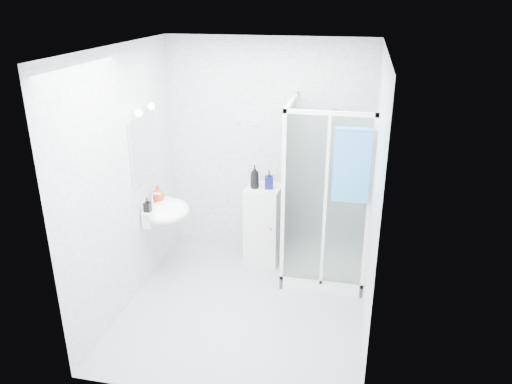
% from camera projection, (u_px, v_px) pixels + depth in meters
% --- Properties ---
extents(room, '(2.40, 2.60, 2.60)m').
position_uv_depth(room, '(243.00, 190.00, 4.70)').
color(room, white).
rests_on(room, ground).
extents(shower_enclosure, '(0.90, 0.95, 2.00)m').
position_uv_depth(shower_enclosure, '(318.00, 241.00, 5.58)').
color(shower_enclosure, white).
rests_on(shower_enclosure, ground).
extents(wall_basin, '(0.46, 0.56, 0.35)m').
position_uv_depth(wall_basin, '(166.00, 211.00, 5.48)').
color(wall_basin, white).
rests_on(wall_basin, ground).
extents(mirror, '(0.02, 0.60, 0.70)m').
position_uv_depth(mirror, '(143.00, 149.00, 5.26)').
color(mirror, white).
rests_on(mirror, room).
extents(vanity_lights, '(0.10, 0.40, 0.08)m').
position_uv_depth(vanity_lights, '(145.00, 110.00, 5.09)').
color(vanity_lights, silver).
rests_on(vanity_lights, room).
extents(wall_hooks, '(0.23, 0.06, 0.03)m').
position_uv_depth(wall_hooks, '(247.00, 124.00, 5.76)').
color(wall_hooks, silver).
rests_on(wall_hooks, room).
extents(storage_cabinet, '(0.42, 0.43, 0.95)m').
position_uv_depth(storage_cabinet, '(263.00, 224.00, 5.91)').
color(storage_cabinet, silver).
rests_on(storage_cabinet, ground).
extents(hand_towel, '(0.35, 0.05, 0.75)m').
position_uv_depth(hand_towel, '(352.00, 164.00, 4.76)').
color(hand_towel, teal).
rests_on(hand_towel, shower_enclosure).
extents(shampoo_bottle_a, '(0.13, 0.13, 0.27)m').
position_uv_depth(shampoo_bottle_a, '(255.00, 177.00, 5.66)').
color(shampoo_bottle_a, black).
rests_on(shampoo_bottle_a, storage_cabinet).
extents(shampoo_bottle_b, '(0.11, 0.11, 0.21)m').
position_uv_depth(shampoo_bottle_b, '(269.00, 180.00, 5.66)').
color(shampoo_bottle_b, '#0C104C').
rests_on(shampoo_bottle_b, storage_cabinet).
extents(soap_dispenser_orange, '(0.16, 0.16, 0.19)m').
position_uv_depth(soap_dispenser_orange, '(158.00, 193.00, 5.54)').
color(soap_dispenser_orange, '#B33715').
rests_on(soap_dispenser_orange, wall_basin).
extents(soap_dispenser_black, '(0.07, 0.07, 0.15)m').
position_uv_depth(soap_dispenser_black, '(147.00, 205.00, 5.28)').
color(soap_dispenser_black, black).
rests_on(soap_dispenser_black, wall_basin).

